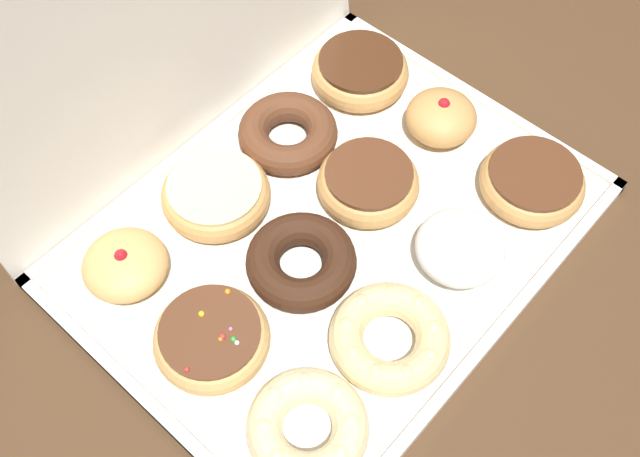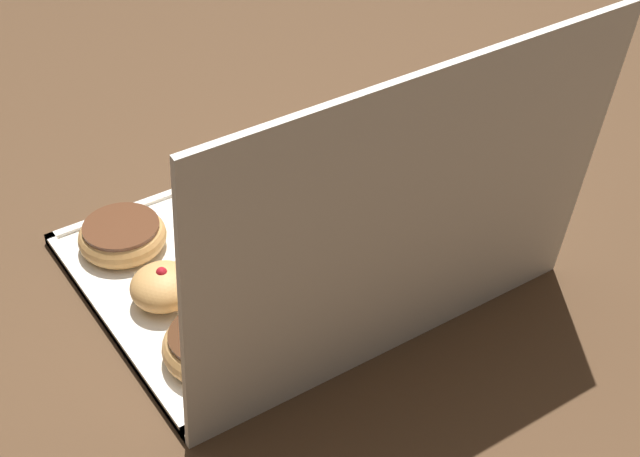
# 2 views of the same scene
# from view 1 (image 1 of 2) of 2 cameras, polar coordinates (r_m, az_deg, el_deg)

# --- Properties ---
(ground_plane) EXTENTS (3.00, 3.00, 0.00)m
(ground_plane) POSITION_cam_1_polar(r_m,az_deg,el_deg) (0.81, 1.01, -0.61)
(ground_plane) COLOR #4C331E
(donut_box) EXTENTS (0.52, 0.40, 0.01)m
(donut_box) POSITION_cam_1_polar(r_m,az_deg,el_deg) (0.81, 1.02, -0.41)
(donut_box) COLOR silver
(donut_box) RESTS_ON ground
(cruller_donut_0) EXTENTS (0.11, 0.11, 0.04)m
(cruller_donut_0) POSITION_cam_1_polar(r_m,az_deg,el_deg) (0.70, -0.95, -14.76)
(cruller_donut_0) COLOR beige
(cruller_donut_0) RESTS_ON donut_box
(cruller_donut_1) EXTENTS (0.12, 0.12, 0.04)m
(cruller_donut_1) POSITION_cam_1_polar(r_m,az_deg,el_deg) (0.73, 5.29, -8.20)
(cruller_donut_1) COLOR #EACC8C
(cruller_donut_1) RESTS_ON donut_box
(powdered_filled_donut_2) EXTENTS (0.09, 0.09, 0.05)m
(powdered_filled_donut_2) POSITION_cam_1_polar(r_m,az_deg,el_deg) (0.78, 10.54, -1.42)
(powdered_filled_donut_2) COLOR white
(powdered_filled_donut_2) RESTS_ON donut_box
(chocolate_frosted_donut_3) EXTENTS (0.11, 0.11, 0.04)m
(chocolate_frosted_donut_3) POSITION_cam_1_polar(r_m,az_deg,el_deg) (0.85, 15.75, 3.46)
(chocolate_frosted_donut_3) COLOR tan
(chocolate_frosted_donut_3) RESTS_ON donut_box
(sprinkle_donut_4) EXTENTS (0.11, 0.11, 0.04)m
(sprinkle_donut_4) POSITION_cam_1_polar(r_m,az_deg,el_deg) (0.73, -8.24, -8.14)
(sprinkle_donut_4) COLOR tan
(sprinkle_donut_4) RESTS_ON donut_box
(chocolate_cake_ring_donut_5) EXTENTS (0.11, 0.11, 0.03)m
(chocolate_cake_ring_donut_5) POSITION_cam_1_polar(r_m,az_deg,el_deg) (0.76, -1.43, -2.50)
(chocolate_cake_ring_donut_5) COLOR #381E11
(chocolate_cake_ring_donut_5) RESTS_ON donut_box
(chocolate_frosted_donut_6) EXTENTS (0.11, 0.11, 0.04)m
(chocolate_frosted_donut_6) POSITION_cam_1_polar(r_m,az_deg,el_deg) (0.81, 3.66, 3.50)
(chocolate_frosted_donut_6) COLOR tan
(chocolate_frosted_donut_6) RESTS_ON donut_box
(jelly_filled_donut_7) EXTENTS (0.08, 0.08, 0.05)m
(jelly_filled_donut_7) POSITION_cam_1_polar(r_m,az_deg,el_deg) (0.88, 9.08, 8.35)
(jelly_filled_donut_7) COLOR tan
(jelly_filled_donut_7) RESTS_ON donut_box
(jelly_filled_donut_8) EXTENTS (0.09, 0.09, 0.04)m
(jelly_filled_donut_8) POSITION_cam_1_polar(r_m,az_deg,el_deg) (0.78, -14.52, -2.66)
(jelly_filled_donut_8) COLOR tan
(jelly_filled_donut_8) RESTS_ON donut_box
(glazed_ring_donut_9) EXTENTS (0.12, 0.12, 0.04)m
(glazed_ring_donut_9) POSITION_cam_1_polar(r_m,az_deg,el_deg) (0.81, -7.87, 2.61)
(glazed_ring_donut_9) COLOR tan
(glazed_ring_donut_9) RESTS_ON donut_box
(chocolate_cake_ring_donut_10) EXTENTS (0.11, 0.11, 0.03)m
(chocolate_cake_ring_donut_10) POSITION_cam_1_polar(r_m,az_deg,el_deg) (0.86, -2.44, 7.22)
(chocolate_cake_ring_donut_10) COLOR #59331E
(chocolate_cake_ring_donut_10) RESTS_ON donut_box
(chocolate_frosted_donut_11) EXTENTS (0.12, 0.12, 0.04)m
(chocolate_frosted_donut_11) POSITION_cam_1_polar(r_m,az_deg,el_deg) (0.92, 3.05, 11.79)
(chocolate_frosted_donut_11) COLOR tan
(chocolate_frosted_donut_11) RESTS_ON donut_box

